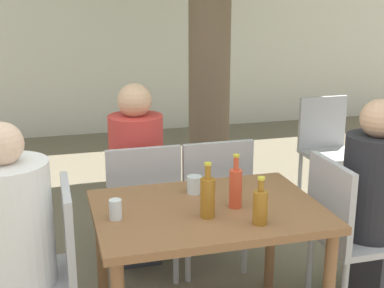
% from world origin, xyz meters
% --- Properties ---
extents(cafe_building_wall, '(10.00, 0.08, 2.80)m').
position_xyz_m(cafe_building_wall, '(0.00, 4.48, 1.40)').
color(cafe_building_wall, silver).
rests_on(cafe_building_wall, ground_plane).
extents(dining_table_front, '(1.14, 0.82, 0.72)m').
position_xyz_m(dining_table_front, '(0.00, 0.00, 0.63)').
color(dining_table_front, brown).
rests_on(dining_table_front, ground_plane).
extents(patio_chair_0, '(0.44, 0.44, 0.91)m').
position_xyz_m(patio_chair_0, '(-0.80, 0.00, 0.51)').
color(patio_chair_0, '#B2B2B7').
rests_on(patio_chair_0, ground_plane).
extents(patio_chair_1, '(0.44, 0.44, 0.91)m').
position_xyz_m(patio_chair_1, '(0.80, 0.00, 0.51)').
color(patio_chair_1, '#B2B2B7').
rests_on(patio_chair_1, ground_plane).
extents(patio_chair_2, '(0.44, 0.44, 0.91)m').
position_xyz_m(patio_chair_2, '(-0.23, 0.64, 0.51)').
color(patio_chair_2, '#B2B2B7').
rests_on(patio_chair_2, ground_plane).
extents(patio_chair_3, '(0.44, 0.44, 0.91)m').
position_xyz_m(patio_chair_3, '(0.23, 0.64, 0.51)').
color(patio_chair_3, '#B2B2B7').
rests_on(patio_chair_3, ground_plane).
extents(patio_chair_4, '(0.44, 0.44, 0.91)m').
position_xyz_m(patio_chair_4, '(1.56, 1.57, 0.51)').
color(patio_chair_4, '#B2B2B7').
rests_on(patio_chair_4, ground_plane).
extents(person_seated_1, '(0.57, 0.33, 1.23)m').
position_xyz_m(person_seated_1, '(1.04, -0.00, 0.55)').
color(person_seated_1, '#383842').
rests_on(person_seated_1, ground_plane).
extents(person_seated_2, '(0.34, 0.57, 1.24)m').
position_xyz_m(person_seated_2, '(-0.23, 0.87, 0.56)').
color(person_seated_2, '#383842').
rests_on(person_seated_2, ground_plane).
extents(amber_bottle_0, '(0.07, 0.07, 0.23)m').
position_xyz_m(amber_bottle_0, '(0.18, -0.25, 0.81)').
color(amber_bottle_0, '#9E661E').
rests_on(amber_bottle_0, dining_table_front).
extents(soda_bottle_1, '(0.07, 0.07, 0.28)m').
position_xyz_m(soda_bottle_1, '(0.13, -0.03, 0.83)').
color(soda_bottle_1, '#DB4C2D').
rests_on(soda_bottle_1, dining_table_front).
extents(amber_bottle_2, '(0.07, 0.07, 0.27)m').
position_xyz_m(amber_bottle_2, '(-0.04, -0.11, 0.83)').
color(amber_bottle_2, '#9E661E').
rests_on(amber_bottle_2, dining_table_front).
extents(drinking_glass_0, '(0.08, 0.08, 0.10)m').
position_xyz_m(drinking_glass_0, '(-0.01, 0.21, 0.77)').
color(drinking_glass_0, silver).
rests_on(drinking_glass_0, dining_table_front).
extents(drinking_glass_1, '(0.06, 0.06, 0.10)m').
position_xyz_m(drinking_glass_1, '(-0.47, -0.02, 0.77)').
color(drinking_glass_1, white).
rests_on(drinking_glass_1, dining_table_front).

